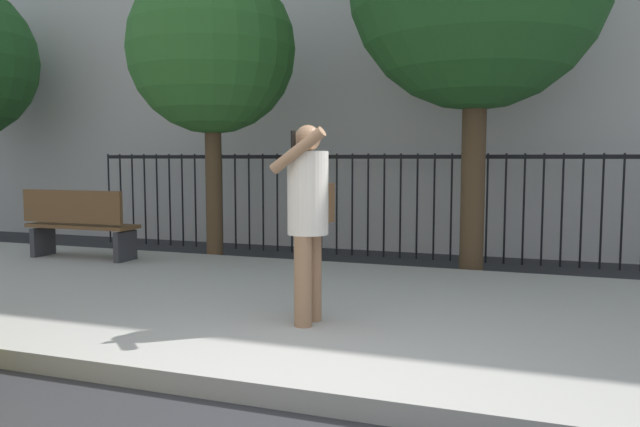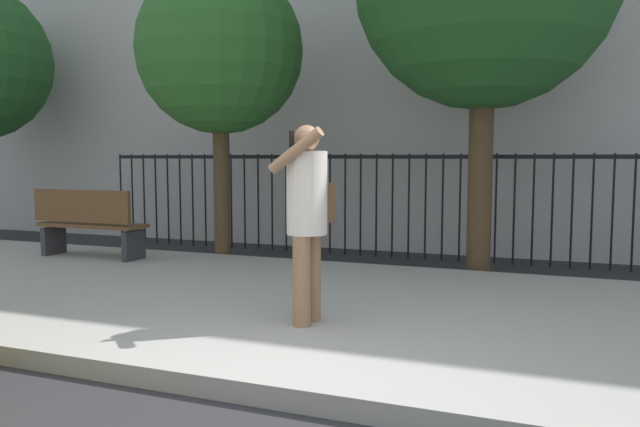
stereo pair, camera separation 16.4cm
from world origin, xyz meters
name	(u,v)px [view 1 (the left image)]	position (x,y,z in m)	size (l,w,h in m)	color
ground_plane	(296,413)	(0.00, 0.00, 0.00)	(60.00, 60.00, 0.00)	#28282B
sidewalk	(383,314)	(0.00, 2.20, 0.07)	(28.00, 4.40, 0.15)	#9E9B93
iron_fence	(443,192)	(0.00, 5.90, 1.02)	(12.03, 0.04, 1.60)	black
pedestrian_on_phone	(309,209)	(-0.45, 1.44, 1.11)	(0.49, 0.66, 1.66)	#936B4C
street_bench	(78,223)	(-4.58, 3.45, 0.65)	(1.60, 0.45, 0.95)	brown
street_tree_near	(212,51)	(-3.07, 4.51, 3.04)	(2.38, 2.38, 4.25)	#4C3823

